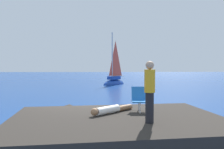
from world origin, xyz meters
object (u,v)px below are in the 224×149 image
at_px(sailboat_near, 114,81).
at_px(beach_chair, 139,98).
at_px(person_standing, 150,90).
at_px(person_sunbather, 111,110).

bearing_deg(sailboat_near, beach_chair, 41.17).
distance_m(person_standing, beach_chair, 1.60).
height_order(person_sunbather, beach_chair, beach_chair).
height_order(sailboat_near, person_sunbather, sailboat_near).
height_order(sailboat_near, beach_chair, sailboat_near).
bearing_deg(beach_chair, sailboat_near, -176.63).
bearing_deg(beach_chair, person_sunbather, -69.85).
bearing_deg(beach_chair, person_standing, 5.00).
bearing_deg(person_standing, beach_chair, -7.04).
xyz_separation_m(person_standing, beach_chair, (-0.02, 1.54, -0.42)).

